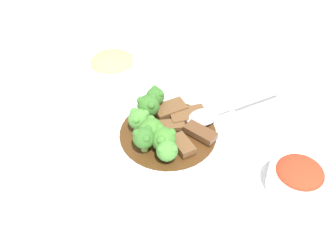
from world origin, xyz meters
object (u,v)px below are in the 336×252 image
at_px(beef_strip_4, 171,125).
at_px(broccoli_floret_2, 144,138).
at_px(broccoli_floret_0, 155,96).
at_px(broccoli_floret_4, 164,139).
at_px(beef_strip_1, 170,109).
at_px(beef_strip_0, 200,132).
at_px(broccoli_floret_5, 148,105).
at_px(serving_spoon, 210,115).
at_px(beef_strip_3, 183,145).
at_px(side_bowl_appetizer, 112,65).
at_px(broccoli_floret_3, 167,150).
at_px(beef_strip_2, 188,115).
at_px(broccoli_floret_1, 139,119).
at_px(broccoli_floret_6, 151,130).
at_px(main_plate, 168,135).
at_px(sauce_dish, 83,203).
at_px(side_bowl_kimchi, 298,177).

relative_size(beef_strip_4, broccoli_floret_2, 1.12).
distance_m(broccoli_floret_0, broccoli_floret_4, 0.11).
bearing_deg(beef_strip_1, beef_strip_4, -62.68).
distance_m(beef_strip_0, beef_strip_4, 0.06).
distance_m(broccoli_floret_4, broccoli_floret_5, 0.08).
bearing_deg(serving_spoon, beef_strip_3, -99.22).
xyz_separation_m(broccoli_floret_2, side_bowl_appetizer, (-0.18, 0.19, -0.03)).
bearing_deg(broccoli_floret_4, beef_strip_4, 102.96).
height_order(broccoli_floret_5, side_bowl_appetizer, broccoli_floret_5).
height_order(broccoli_floret_0, serving_spoon, broccoli_floret_0).
height_order(beef_strip_1, broccoli_floret_3, broccoli_floret_3).
xyz_separation_m(beef_strip_0, beef_strip_2, (-0.04, 0.04, -0.00)).
xyz_separation_m(beef_strip_3, serving_spoon, (0.02, 0.09, 0.00)).
distance_m(beef_strip_4, broccoli_floret_1, 0.06).
distance_m(beef_strip_0, broccoli_floret_1, 0.12).
relative_size(broccoli_floret_4, broccoli_floret_6, 0.94).
relative_size(broccoli_floret_1, broccoli_floret_6, 0.91).
bearing_deg(beef_strip_4, serving_spoon, 44.80).
bearing_deg(broccoli_floret_0, broccoli_floret_4, -55.43).
bearing_deg(serving_spoon, broccoli_floret_4, -111.29).
xyz_separation_m(main_plate, serving_spoon, (0.06, 0.07, 0.02)).
relative_size(beef_strip_4, broccoli_floret_5, 1.06).
distance_m(beef_strip_2, side_bowl_appetizer, 0.23).
bearing_deg(main_plate, beef_strip_1, 111.57).
height_order(broccoli_floret_1, broccoli_floret_5, broccoli_floret_5).
distance_m(beef_strip_4, broccoli_floret_0, 0.07).
xyz_separation_m(beef_strip_4, broccoli_floret_5, (-0.05, 0.00, 0.03)).
relative_size(main_plate, broccoli_floret_4, 6.34).
xyz_separation_m(main_plate, beef_strip_1, (-0.02, 0.05, 0.02)).
relative_size(broccoli_floret_1, broccoli_floret_5, 0.85).
bearing_deg(broccoli_floret_1, broccoli_floret_3, -29.48).
bearing_deg(serving_spoon, broccoli_floret_5, -152.75).
relative_size(broccoli_floret_4, side_bowl_appetizer, 0.39).
bearing_deg(broccoli_floret_4, broccoli_floret_6, 163.74).
distance_m(main_plate, broccoli_floret_5, 0.07).
height_order(broccoli_floret_6, serving_spoon, broccoli_floret_6).
height_order(broccoli_floret_2, broccoli_floret_4, broccoli_floret_2).
height_order(beef_strip_2, broccoli_floret_5, broccoli_floret_5).
bearing_deg(beef_strip_3, side_bowl_appetizer, 147.38).
xyz_separation_m(main_plate, broccoli_floret_5, (-0.05, 0.02, 0.04)).
relative_size(beef_strip_2, beef_strip_3, 1.34).
distance_m(beef_strip_3, broccoli_floret_2, 0.07).
bearing_deg(serving_spoon, side_bowl_appetizer, 166.86).
relative_size(broccoli_floret_4, serving_spoon, 0.24).
bearing_deg(broccoli_floret_4, beef_strip_2, 86.85).
xyz_separation_m(broccoli_floret_6, side_bowl_appetizer, (-0.18, 0.16, -0.02)).
relative_size(main_plate, beef_strip_4, 5.21).
bearing_deg(sauce_dish, side_bowl_kimchi, 31.56).
bearing_deg(side_bowl_appetizer, broccoli_floret_5, -36.87).
bearing_deg(beef_strip_3, broccoli_floret_3, -108.38).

